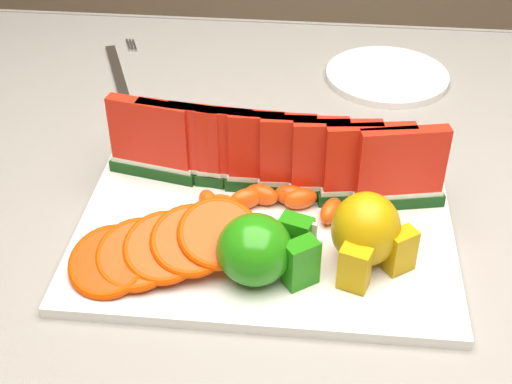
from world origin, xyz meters
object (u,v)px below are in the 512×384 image
Objects in this scene: platter at (265,226)px; pear_cluster at (367,233)px; apple_cluster at (262,250)px; fork at (119,68)px; side_plate at (387,76)px.

platter is 4.52× the size of pear_cluster.
fork is at bearing 120.76° from apple_cluster.
pear_cluster is 0.42m from side_plate.
fork is at bearing 125.87° from platter.
side_plate is at bearing 1.68° from fork.
pear_cluster is at bearing -48.49° from fork.
apple_cluster is at bearing -87.24° from platter.
platter is at bearing 92.76° from apple_cluster.
side_plate is at bearing 67.93° from platter.
platter is 0.09m from apple_cluster.
platter is 2.10× the size of fork.
pear_cluster is 0.38× the size of side_plate.
side_plate is 1.22× the size of fork.
side_plate is (0.15, 0.36, -0.00)m from platter.
side_plate is (0.04, 0.42, -0.05)m from pear_cluster.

